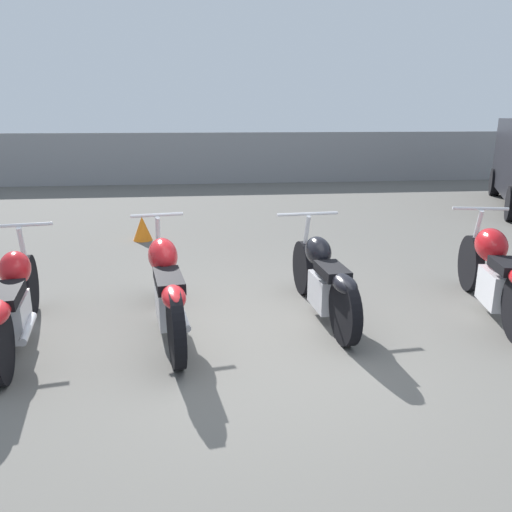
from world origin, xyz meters
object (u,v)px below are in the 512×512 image
(motorcycle_slot_0, at_px, (14,301))
(motorcycle_slot_1, at_px, (166,286))
(traffic_cone_near, at_px, (142,228))
(motorcycle_slot_3, at_px, (495,272))
(motorcycle_slot_2, at_px, (323,279))

(motorcycle_slot_0, bearing_deg, motorcycle_slot_1, -2.12)
(motorcycle_slot_0, relative_size, traffic_cone_near, 5.17)
(motorcycle_slot_0, relative_size, motorcycle_slot_1, 0.95)
(motorcycle_slot_3, bearing_deg, motorcycle_slot_2, -171.79)
(motorcycle_slot_2, distance_m, traffic_cone_near, 4.23)
(motorcycle_slot_3, relative_size, traffic_cone_near, 5.10)
(motorcycle_slot_0, distance_m, motorcycle_slot_3, 4.77)
(motorcycle_slot_2, bearing_deg, motorcycle_slot_0, -177.71)
(motorcycle_slot_2, relative_size, motorcycle_slot_3, 0.96)
(motorcycle_slot_1, distance_m, motorcycle_slot_2, 1.61)
(motorcycle_slot_1, xyz_separation_m, traffic_cone_near, (-0.63, 3.76, -0.25))
(motorcycle_slot_2, xyz_separation_m, traffic_cone_near, (-2.23, 3.59, -0.21))
(motorcycle_slot_2, height_order, motorcycle_slot_3, motorcycle_slot_3)
(motorcycle_slot_2, relative_size, traffic_cone_near, 4.90)
(motorcycle_slot_2, xyz_separation_m, motorcycle_slot_3, (1.81, -0.12, 0.04))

